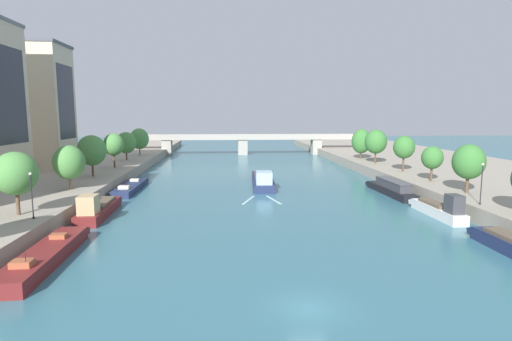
{
  "coord_description": "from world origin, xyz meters",
  "views": [
    {
      "loc": [
        -5.2,
        -24.22,
        12.32
      ],
      "look_at": [
        0.0,
        45.18,
        2.65
      ],
      "focal_mm": 28.69,
      "sensor_mm": 36.0,
      "label": 1
    }
  ],
  "objects_px": {
    "tree_left_by_lamp": "(69,162)",
    "tree_left_end_of_row": "(114,145)",
    "tree_right_distant": "(404,147)",
    "moored_boat_left_upstream": "(46,255)",
    "lamppost_left_bank": "(32,194)",
    "moored_boat_left_lone": "(98,209)",
    "tree_right_end_of_row": "(361,141)",
    "tree_right_third": "(432,158)",
    "tree_right_past_mid": "(376,142)",
    "tree_left_past_mid": "(16,174)",
    "tree_left_third": "(92,151)",
    "tree_left_midway": "(139,139)",
    "moored_boat_right_upstream": "(391,188)",
    "lamppost_right_bank": "(482,182)",
    "bridge_far": "(243,142)",
    "barge_midriver": "(263,180)",
    "tree_right_second": "(469,162)",
    "tree_left_distant": "(126,143)",
    "moored_boat_right_lone": "(439,209)",
    "moored_boat_left_gap_after": "(131,187)"
  },
  "relations": [
    {
      "from": "tree_right_past_mid",
      "to": "tree_right_end_of_row",
      "type": "height_order",
      "value": "tree_right_past_mid"
    },
    {
      "from": "moored_boat_left_upstream",
      "to": "bridge_far",
      "type": "xyz_separation_m",
      "value": [
        20.22,
        89.9,
        3.34
      ]
    },
    {
      "from": "barge_midriver",
      "to": "lamppost_left_bank",
      "type": "relative_size",
      "value": 3.95
    },
    {
      "from": "barge_midriver",
      "to": "lamppost_right_bank",
      "type": "bearing_deg",
      "value": -48.43
    },
    {
      "from": "tree_right_second",
      "to": "tree_right_distant",
      "type": "height_order",
      "value": "tree_right_distant"
    },
    {
      "from": "tree_right_end_of_row",
      "to": "moored_boat_left_gap_after",
      "type": "bearing_deg",
      "value": -151.57
    },
    {
      "from": "tree_right_third",
      "to": "tree_right_past_mid",
      "type": "bearing_deg",
      "value": 90.76
    },
    {
      "from": "tree_left_past_mid",
      "to": "lamppost_left_bank",
      "type": "bearing_deg",
      "value": -38.24
    },
    {
      "from": "tree_right_past_mid",
      "to": "tree_left_third",
      "type": "bearing_deg",
      "value": -165.55
    },
    {
      "from": "tree_left_midway",
      "to": "tree_right_past_mid",
      "type": "height_order",
      "value": "tree_right_past_mid"
    },
    {
      "from": "moored_boat_right_upstream",
      "to": "tree_left_past_mid",
      "type": "distance_m",
      "value": 50.15
    },
    {
      "from": "bridge_far",
      "to": "barge_midriver",
      "type": "bearing_deg",
      "value": -88.76
    },
    {
      "from": "tree_right_second",
      "to": "lamppost_left_bank",
      "type": "xyz_separation_m",
      "value": [
        -50.84,
        -9.64,
        -1.58
      ]
    },
    {
      "from": "barge_midriver",
      "to": "tree_right_end_of_row",
      "type": "bearing_deg",
      "value": 41.9
    },
    {
      "from": "tree_left_past_mid",
      "to": "tree_right_third",
      "type": "relative_size",
      "value": 1.2
    },
    {
      "from": "tree_right_distant",
      "to": "tree_right_end_of_row",
      "type": "xyz_separation_m",
      "value": [
        -0.77,
        21.04,
        -0.31
      ]
    },
    {
      "from": "barge_midriver",
      "to": "tree_left_end_of_row",
      "type": "height_order",
      "value": "tree_left_end_of_row"
    },
    {
      "from": "moored_boat_left_lone",
      "to": "moored_boat_right_upstream",
      "type": "relative_size",
      "value": 0.88
    },
    {
      "from": "moored_boat_left_lone",
      "to": "tree_left_past_mid",
      "type": "relative_size",
      "value": 1.94
    },
    {
      "from": "bridge_far",
      "to": "tree_right_end_of_row",
      "type": "bearing_deg",
      "value": -50.66
    },
    {
      "from": "lamppost_left_bank",
      "to": "lamppost_right_bank",
      "type": "relative_size",
      "value": 0.97
    },
    {
      "from": "tree_right_second",
      "to": "lamppost_left_bank",
      "type": "relative_size",
      "value": 1.38
    },
    {
      "from": "tree_left_distant",
      "to": "tree_right_end_of_row",
      "type": "distance_m",
      "value": 53.54
    },
    {
      "from": "tree_left_third",
      "to": "tree_left_end_of_row",
      "type": "height_order",
      "value": "tree_left_third"
    },
    {
      "from": "moored_boat_right_upstream",
      "to": "tree_left_end_of_row",
      "type": "distance_m",
      "value": 51.38
    },
    {
      "from": "barge_midriver",
      "to": "tree_left_past_mid",
      "type": "bearing_deg",
      "value": -135.98
    },
    {
      "from": "tree_left_end_of_row",
      "to": "tree_right_third",
      "type": "relative_size",
      "value": 1.21
    },
    {
      "from": "moored_boat_right_upstream",
      "to": "tree_left_by_lamp",
      "type": "bearing_deg",
      "value": -176.49
    },
    {
      "from": "moored_boat_right_lone",
      "to": "tree_left_third",
      "type": "relative_size",
      "value": 1.58
    },
    {
      "from": "barge_midriver",
      "to": "bridge_far",
      "type": "height_order",
      "value": "bridge_far"
    },
    {
      "from": "moored_boat_left_upstream",
      "to": "moored_boat_left_lone",
      "type": "bearing_deg",
      "value": 91.55
    },
    {
      "from": "tree_right_end_of_row",
      "to": "tree_right_past_mid",
      "type": "bearing_deg",
      "value": -89.23
    },
    {
      "from": "moored_boat_left_gap_after",
      "to": "tree_left_midway",
      "type": "height_order",
      "value": "tree_left_midway"
    },
    {
      "from": "tree_left_end_of_row",
      "to": "tree_right_distant",
      "type": "bearing_deg",
      "value": -9.93
    },
    {
      "from": "tree_right_third",
      "to": "tree_right_past_mid",
      "type": "distance_m",
      "value": 23.07
    },
    {
      "from": "tree_left_end_of_row",
      "to": "moored_boat_right_lone",
      "type": "bearing_deg",
      "value": -35.99
    },
    {
      "from": "lamppost_left_bank",
      "to": "tree_left_third",
      "type": "bearing_deg",
      "value": 96.13
    },
    {
      "from": "tree_left_end_of_row",
      "to": "lamppost_right_bank",
      "type": "distance_m",
      "value": 62.44
    },
    {
      "from": "tree_left_past_mid",
      "to": "tree_left_midway",
      "type": "distance_m",
      "value": 61.61
    },
    {
      "from": "moored_boat_left_lone",
      "to": "tree_left_midway",
      "type": "relative_size",
      "value": 1.88
    },
    {
      "from": "moored_boat_left_upstream",
      "to": "lamppost_left_bank",
      "type": "height_order",
      "value": "lamppost_left_bank"
    },
    {
      "from": "tree_left_by_lamp",
      "to": "tree_left_end_of_row",
      "type": "height_order",
      "value": "tree_left_end_of_row"
    },
    {
      "from": "moored_boat_right_upstream",
      "to": "tree_left_distant",
      "type": "relative_size",
      "value": 2.28
    },
    {
      "from": "tree_left_third",
      "to": "tree_left_end_of_row",
      "type": "distance_m",
      "value": 11.0
    },
    {
      "from": "tree_left_midway",
      "to": "tree_right_past_mid",
      "type": "distance_m",
      "value": 57.06
    },
    {
      "from": "tree_left_past_mid",
      "to": "bridge_far",
      "type": "distance_m",
      "value": 85.23
    },
    {
      "from": "tree_left_third",
      "to": "tree_left_end_of_row",
      "type": "relative_size",
      "value": 1.04
    },
    {
      "from": "barge_midriver",
      "to": "tree_left_distant",
      "type": "distance_m",
      "value": 37.55
    },
    {
      "from": "moored_boat_left_upstream",
      "to": "tree_right_end_of_row",
      "type": "height_order",
      "value": "tree_right_end_of_row"
    },
    {
      "from": "moored_boat_left_lone",
      "to": "lamppost_left_bank",
      "type": "bearing_deg",
      "value": -113.87
    }
  ]
}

